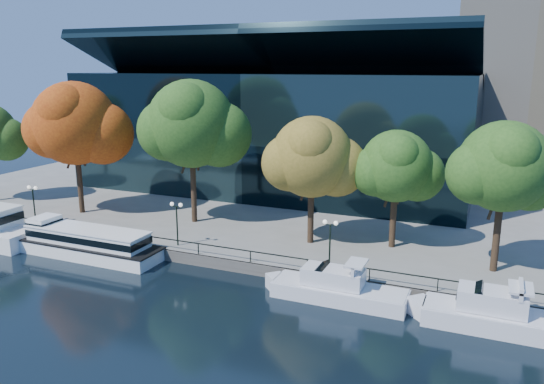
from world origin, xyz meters
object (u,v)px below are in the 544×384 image
at_px(cruiser_far, 491,313).
at_px(lamp_0, 33,196).
at_px(tour_boat, 80,241).
at_px(tree_5, 506,169).
at_px(tree_1, 76,125).
at_px(cruiser_near, 334,287).
at_px(lamp_2, 330,233).
at_px(lamp_1, 177,214).
at_px(tree_2, 193,126).
at_px(tree_4, 397,168).
at_px(tree_3, 313,159).

xyz_separation_m(cruiser_far, lamp_0, (-43.77, 3.78, 2.88)).
xyz_separation_m(tour_boat, tree_5, (35.07, 7.85, 7.96)).
relative_size(tour_boat, tree_1, 1.16).
bearing_deg(tree_5, cruiser_near, -143.61).
bearing_deg(tour_boat, tree_5, 12.61).
xyz_separation_m(tour_boat, cruiser_near, (24.11, -0.23, -0.36)).
relative_size(tour_boat, cruiser_far, 1.57).
height_order(cruiser_near, lamp_2, lamp_2).
bearing_deg(cruiser_near, lamp_1, 167.45).
height_order(cruiser_far, tree_2, tree_2).
distance_m(cruiser_far, tree_4, 15.58).
relative_size(cruiser_far, lamp_1, 2.64).
xyz_separation_m(tree_5, lamp_2, (-12.37, -4.57, -5.33)).
xyz_separation_m(lamp_0, lamp_2, (31.56, 0.00, 0.00)).
distance_m(tree_1, tree_3, 26.85).
height_order(tree_3, lamp_1, tree_3).
height_order(cruiser_near, cruiser_far, cruiser_far).
relative_size(tree_2, tree_4, 1.39).
xyz_separation_m(cruiser_far, lamp_2, (-12.21, 3.78, 2.88)).
bearing_deg(lamp_0, tour_boat, -20.29).
relative_size(tree_3, tree_5, 0.97).
bearing_deg(tour_boat, tree_3, 24.29).
bearing_deg(tree_4, cruiser_far, -52.56).
xyz_separation_m(tree_3, lamp_1, (-10.99, -5.46, -4.87)).
relative_size(tree_1, lamp_1, 3.57).
bearing_deg(lamp_1, lamp_0, 180.00).
bearing_deg(tree_3, tree_2, 172.90).
xyz_separation_m(tour_boat, cruiser_far, (34.91, -0.50, -0.25)).
distance_m(cruiser_near, tree_1, 34.16).
height_order(tree_4, lamp_2, tree_4).
bearing_deg(cruiser_far, tree_3, 149.32).
height_order(cruiser_near, lamp_0, lamp_0).
xyz_separation_m(cruiser_near, tree_2, (-18.13, 10.63, 10.05)).
distance_m(tree_3, lamp_2, 8.05).
bearing_deg(cruiser_near, tree_3, 117.98).
bearing_deg(tree_3, lamp_1, -153.59).
xyz_separation_m(tree_2, lamp_2, (16.72, -7.12, -7.07)).
height_order(cruiser_far, lamp_2, lamp_2).
bearing_deg(lamp_2, tree_4, 62.24).
relative_size(tour_boat, tree_5, 1.40).
height_order(tree_3, lamp_0, tree_3).
relative_size(tree_1, lamp_0, 3.57).
bearing_deg(tree_4, lamp_2, -117.76).
xyz_separation_m(cruiser_far, tree_4, (-8.42, 10.99, 7.15)).
bearing_deg(tree_5, lamp_0, -174.06).
bearing_deg(tree_3, lamp_2, -58.42).
xyz_separation_m(tree_4, lamp_1, (-18.14, -7.21, -4.27)).
bearing_deg(tree_4, tree_1, -176.80).
xyz_separation_m(tour_boat, tree_4, (26.50, 10.49, 6.90)).
distance_m(tour_boat, tree_3, 22.51).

